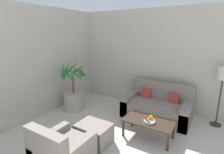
{
  "coord_description": "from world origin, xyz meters",
  "views": [
    {
      "loc": [
        0.49,
        1.68,
        2.08
      ],
      "look_at": [
        -1.71,
        5.25,
        1.0
      ],
      "focal_mm": 28.0,
      "sensor_mm": 36.0,
      "label": 1
    }
  ],
  "objects_px": {
    "orange_fruit": "(151,117)",
    "coffee_table": "(148,123)",
    "potted_palm": "(74,94)",
    "ottoman": "(94,134)",
    "floor_lamp": "(223,78)",
    "apple_green": "(148,120)",
    "fruit_bowl": "(149,121)",
    "armchair": "(62,152)",
    "apple_red": "(146,118)",
    "sofa_loveseat": "(157,107)"
  },
  "relations": [
    {
      "from": "fruit_bowl",
      "to": "armchair",
      "type": "relative_size",
      "value": 0.28
    },
    {
      "from": "armchair",
      "to": "apple_green",
      "type": "bearing_deg",
      "value": 56.41
    },
    {
      "from": "fruit_bowl",
      "to": "orange_fruit",
      "type": "relative_size",
      "value": 2.52
    },
    {
      "from": "fruit_bowl",
      "to": "apple_green",
      "type": "relative_size",
      "value": 3.06
    },
    {
      "from": "sofa_loveseat",
      "to": "orange_fruit",
      "type": "height_order",
      "value": "sofa_loveseat"
    },
    {
      "from": "apple_red",
      "to": "potted_palm",
      "type": "bearing_deg",
      "value": 172.61
    },
    {
      "from": "fruit_bowl",
      "to": "orange_fruit",
      "type": "xyz_separation_m",
      "value": [
        0.01,
        0.06,
        0.07
      ]
    },
    {
      "from": "potted_palm",
      "to": "apple_red",
      "type": "xyz_separation_m",
      "value": [
        2.19,
        -0.28,
        0.01
      ]
    },
    {
      "from": "potted_palm",
      "to": "fruit_bowl",
      "type": "distance_m",
      "value": 2.27
    },
    {
      "from": "fruit_bowl",
      "to": "apple_red",
      "type": "distance_m",
      "value": 0.09
    },
    {
      "from": "sofa_loveseat",
      "to": "orange_fruit",
      "type": "bearing_deg",
      "value": -79.63
    },
    {
      "from": "floor_lamp",
      "to": "coffee_table",
      "type": "distance_m",
      "value": 1.91
    },
    {
      "from": "apple_red",
      "to": "armchair",
      "type": "relative_size",
      "value": 0.09
    },
    {
      "from": "floor_lamp",
      "to": "apple_green",
      "type": "distance_m",
      "value": 1.93
    },
    {
      "from": "coffee_table",
      "to": "apple_red",
      "type": "bearing_deg",
      "value": -108.04
    },
    {
      "from": "apple_red",
      "to": "armchair",
      "type": "xyz_separation_m",
      "value": [
        -0.84,
        -1.4,
        -0.19
      ]
    },
    {
      "from": "potted_palm",
      "to": "fruit_bowl",
      "type": "relative_size",
      "value": 6.28
    },
    {
      "from": "apple_green",
      "to": "potted_palm",
      "type": "bearing_deg",
      "value": 171.51
    },
    {
      "from": "floor_lamp",
      "to": "potted_palm",
      "type": "bearing_deg",
      "value": -162.24
    },
    {
      "from": "apple_red",
      "to": "orange_fruit",
      "type": "height_order",
      "value": "orange_fruit"
    },
    {
      "from": "fruit_bowl",
      "to": "apple_red",
      "type": "xyz_separation_m",
      "value": [
        -0.07,
        -0.01,
        0.06
      ]
    },
    {
      "from": "sofa_loveseat",
      "to": "apple_green",
      "type": "height_order",
      "value": "sofa_loveseat"
    },
    {
      "from": "fruit_bowl",
      "to": "armchair",
      "type": "xyz_separation_m",
      "value": [
        -0.9,
        -1.41,
        -0.13
      ]
    },
    {
      "from": "apple_red",
      "to": "ottoman",
      "type": "xyz_separation_m",
      "value": [
        -0.79,
        -0.65,
        -0.26
      ]
    },
    {
      "from": "floor_lamp",
      "to": "coffee_table",
      "type": "bearing_deg",
      "value": -132.13
    },
    {
      "from": "apple_red",
      "to": "apple_green",
      "type": "relative_size",
      "value": 1.02
    },
    {
      "from": "floor_lamp",
      "to": "orange_fruit",
      "type": "height_order",
      "value": "floor_lamp"
    },
    {
      "from": "coffee_table",
      "to": "armchair",
      "type": "xyz_separation_m",
      "value": [
        -0.86,
        -1.48,
        -0.06
      ]
    },
    {
      "from": "potted_palm",
      "to": "armchair",
      "type": "height_order",
      "value": "potted_palm"
    },
    {
      "from": "ottoman",
      "to": "orange_fruit",
      "type": "bearing_deg",
      "value": 39.32
    },
    {
      "from": "potted_palm",
      "to": "apple_red",
      "type": "distance_m",
      "value": 2.2
    },
    {
      "from": "fruit_bowl",
      "to": "apple_red",
      "type": "height_order",
      "value": "apple_red"
    },
    {
      "from": "sofa_loveseat",
      "to": "armchair",
      "type": "relative_size",
      "value": 2.07
    },
    {
      "from": "orange_fruit",
      "to": "apple_red",
      "type": "bearing_deg",
      "value": -139.73
    },
    {
      "from": "orange_fruit",
      "to": "coffee_table",
      "type": "bearing_deg",
      "value": 165.47
    },
    {
      "from": "fruit_bowl",
      "to": "potted_palm",
      "type": "bearing_deg",
      "value": 173.0
    },
    {
      "from": "fruit_bowl",
      "to": "armchair",
      "type": "distance_m",
      "value": 1.68
    },
    {
      "from": "apple_green",
      "to": "sofa_loveseat",
      "type": "bearing_deg",
      "value": 98.51
    },
    {
      "from": "armchair",
      "to": "coffee_table",
      "type": "bearing_deg",
      "value": 59.76
    },
    {
      "from": "potted_palm",
      "to": "ottoman",
      "type": "relative_size",
      "value": 2.17
    },
    {
      "from": "orange_fruit",
      "to": "armchair",
      "type": "bearing_deg",
      "value": -121.89
    },
    {
      "from": "coffee_table",
      "to": "apple_green",
      "type": "height_order",
      "value": "apple_green"
    },
    {
      "from": "fruit_bowl",
      "to": "ottoman",
      "type": "height_order",
      "value": "fruit_bowl"
    },
    {
      "from": "fruit_bowl",
      "to": "ottoman",
      "type": "distance_m",
      "value": 1.1
    },
    {
      "from": "potted_palm",
      "to": "orange_fruit",
      "type": "xyz_separation_m",
      "value": [
        2.26,
        -0.22,
        0.02
      ]
    },
    {
      "from": "potted_palm",
      "to": "fruit_bowl",
      "type": "xyz_separation_m",
      "value": [
        2.25,
        -0.28,
        -0.05
      ]
    },
    {
      "from": "coffee_table",
      "to": "armchair",
      "type": "distance_m",
      "value": 1.72
    },
    {
      "from": "armchair",
      "to": "floor_lamp",
      "type": "bearing_deg",
      "value": 53.78
    },
    {
      "from": "floor_lamp",
      "to": "coffee_table",
      "type": "relative_size",
      "value": 1.38
    },
    {
      "from": "orange_fruit",
      "to": "ottoman",
      "type": "relative_size",
      "value": 0.14
    }
  ]
}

